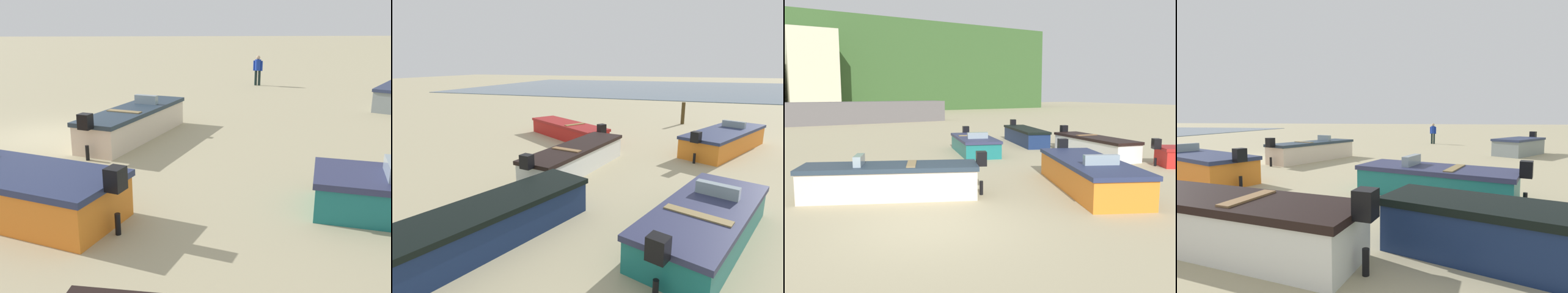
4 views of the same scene
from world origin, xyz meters
TOP-DOWN VIEW (x-y plane):
  - tidal_water at (0.00, -36.00)m, footprint 80.00×36.00m
  - boat_orange_1 at (5.52, 0.66)m, footprint 3.74×5.30m
  - boat_white_3 at (10.60, 5.21)m, footprint 2.22×5.22m
  - boat_red_4 at (12.78, 0.61)m, footprint 4.91×3.87m
  - boat_navy_5 at (10.57, 10.25)m, footprint 2.88×5.11m
  - boat_teal_6 at (6.36, 8.71)m, footprint 2.91×4.53m
  - mooring_post_near_water at (7.57, -5.30)m, footprint 0.22×0.22m

SIDE VIEW (x-z plane):
  - tidal_water at x=0.00m, z-range 0.00..0.06m
  - boat_red_4 at x=12.78m, z-range -0.15..0.93m
  - boat_teal_6 at x=6.36m, z-range -0.15..0.95m
  - boat_navy_5 at x=10.57m, z-range -0.15..1.04m
  - boat_white_3 at x=10.60m, z-range -0.15..1.04m
  - boat_orange_1 at x=5.52m, z-range -0.15..1.07m
  - mooring_post_near_water at x=7.57m, z-range 0.00..1.34m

